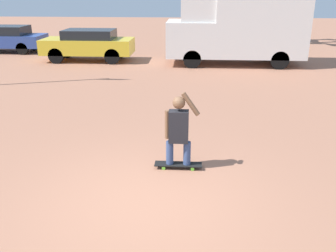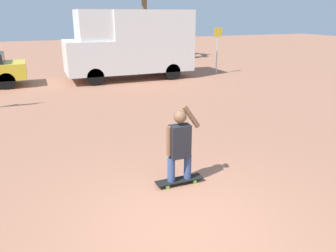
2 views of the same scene
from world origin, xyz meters
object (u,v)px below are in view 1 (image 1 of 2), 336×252
(camper_van, at_px, (239,25))
(parked_car_blue, at_px, (4,38))
(skateboard, at_px, (178,164))
(person_skateboarder, at_px, (179,128))
(parked_car_yellow, at_px, (88,44))

(camper_van, relative_size, parked_car_blue, 1.38)
(skateboard, relative_size, parked_car_blue, 0.21)
(camper_van, height_order, parked_car_blue, camper_van)
(person_skateboarder, bearing_deg, parked_car_yellow, 113.19)
(camper_van, distance_m, parked_car_blue, 12.47)
(skateboard, xyz_separation_m, camper_van, (2.19, 10.68, 1.66))
(person_skateboarder, xyz_separation_m, parked_car_yellow, (-4.72, 11.02, -0.05))
(person_skateboarder, xyz_separation_m, camper_van, (2.19, 10.68, 0.90))
(camper_van, xyz_separation_m, parked_car_yellow, (-6.91, 0.34, -0.95))
(parked_car_yellow, distance_m, parked_car_blue, 5.70)
(skateboard, bearing_deg, parked_car_yellow, 113.19)
(parked_car_yellow, bearing_deg, parked_car_blue, 156.84)
(person_skateboarder, relative_size, camper_van, 0.24)
(skateboard, xyz_separation_m, person_skateboarder, (-0.00, 0.00, 0.76))
(person_skateboarder, relative_size, parked_car_blue, 0.33)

